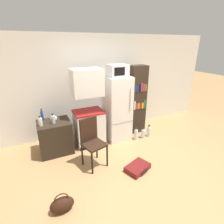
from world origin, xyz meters
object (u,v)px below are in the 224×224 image
Objects in this scene: side_table at (55,137)px; water_bottle_front at (136,134)px; bottle_clear_short at (53,119)px; water_bottle_back at (143,133)px; handbag at (62,204)px; bowl at (54,118)px; bottle_milk_white at (40,122)px; chair at (91,138)px; microwave at (118,70)px; kitchen_hutch at (88,112)px; bottle_blue_soda at (42,115)px; water_bottle_middle at (149,131)px; suitcase_large_flat at (138,168)px; bookshelf at (137,100)px; refrigerator at (117,109)px.

side_table is 2.01m from water_bottle_front.
bottle_clear_short reaches higher than water_bottle_back.
bottle_clear_short is at bearing 83.99° from handbag.
bowl reaches higher than water_bottle_front.
bottle_milk_white is 1.14m from chair.
kitchen_hutch is at bearing 177.68° from microwave.
chair is at bearing -58.19° from bowl.
side_table is 0.58m from bottle_blue_soda.
microwave is 2.06m from bottle_milk_white.
bowl reaches higher than handbag.
handbag reaches higher than water_bottle_middle.
water_bottle_middle is at bearing 27.77° from handbag.
bookshelf is at bearing 39.59° from suitcase_large_flat.
water_bottle_front is at bearing -7.46° from bottle_clear_short.
bookshelf is 0.93m from water_bottle_back.
water_bottle_middle is (0.40, -0.01, -0.00)m from water_bottle_front.
refrigerator is at bearing 157.78° from water_bottle_middle.
side_table is 0.74× the size of chair.
microwave is 0.44× the size of chair.
bowl is at bearing 167.10° from water_bottle_back.
handbag is at bearing -146.19° from chair.
bottle_milk_white is 0.34m from bottle_blue_soda.
bottle_clear_short is 0.73× the size of water_bottle_back.
suitcase_large_flat is (1.56, -1.61, -0.80)m from bottle_blue_soda.
handbag is (-1.74, -1.67, -0.70)m from refrigerator.
kitchen_hutch is 1.40m from water_bottle_front.
water_bottle_middle reaches higher than water_bottle_back.
bottle_blue_soda is (0.06, 0.33, 0.02)m from bottle_milk_white.
side_table is 1.64m from refrigerator.
handbag is (-2.40, -1.80, -0.80)m from bookshelf.
side_table is at bearing 113.23° from chair.
kitchen_hutch is at bearing 177.79° from refrigerator.
bottle_clear_short is at bearing -173.60° from kitchen_hutch.
bottle_clear_short is 0.86× the size of bottle_blue_soda.
side_table is at bearing 89.51° from bottle_clear_short.
refrigerator is at bearing 73.63° from microwave.
chair is (0.58, -0.93, -0.17)m from bowl.
kitchen_hutch reaches higher than water_bottle_front.
refrigerator is 7.50× the size of bottle_clear_short.
refrigerator is (1.57, -0.00, 0.44)m from side_table.
bottle_milk_white reaches higher than suitcase_large_flat.
chair is at bearing -38.30° from bottle_milk_white.
water_bottle_back is (2.19, -0.34, -0.25)m from side_table.
suitcase_large_flat is at bearing -120.41° from water_bottle_front.
refrigerator is 4.55× the size of handbag.
bowl is 0.48× the size of water_bottle_back.
bottle_clear_short is (-0.82, -0.09, -0.01)m from kitchen_hutch.
bookshelf is 2.24m from bottle_clear_short.
refrigerator is 1.79m from bottle_blue_soda.
water_bottle_front is (2.14, 1.35, 0.02)m from handbag.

